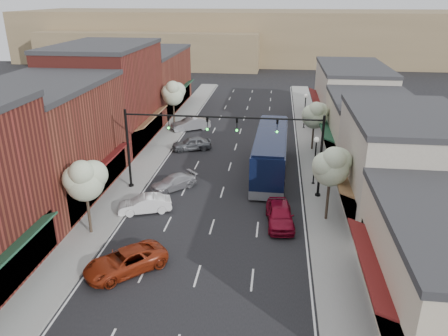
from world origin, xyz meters
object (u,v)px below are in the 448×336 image
(tree_left_near, at_px, (85,179))
(parked_car_b, at_px, (145,204))
(tree_right_near, at_px, (332,165))
(coach_bus, at_px, (271,153))
(parked_car_a, at_px, (125,261))
(tree_right_far, at_px, (315,114))
(red_hatchback, at_px, (280,214))
(signal_mast_left, at_px, (155,138))
(tree_left_far, at_px, (173,93))
(signal_mast_right, at_px, (292,143))
(parked_car_c, at_px, (173,182))
(lamp_post_far, at_px, (305,105))
(parked_car_e, at_px, (191,124))
(lamp_post_near, at_px, (316,153))
(parked_car_d, at_px, (192,144))

(tree_left_near, xyz_separation_m, parked_car_b, (2.77, 3.73, -3.55))
(tree_right_near, relative_size, coach_bus, 0.46)
(tree_right_near, relative_size, parked_car_a, 1.18)
(tree_right_far, bearing_deg, red_hatchback, -101.58)
(signal_mast_left, bearing_deg, tree_left_far, 98.35)
(parked_car_b, bearing_deg, signal_mast_right, 91.67)
(tree_left_far, bearing_deg, parked_car_c, -77.40)
(tree_right_far, height_order, parked_car_a, tree_right_far)
(tree_right_near, distance_m, tree_right_far, 16.01)
(signal_mast_right, height_order, lamp_post_far, signal_mast_right)
(parked_car_a, height_order, parked_car_b, parked_car_a)
(parked_car_b, bearing_deg, tree_right_far, 120.02)
(red_hatchback, bearing_deg, parked_car_b, 170.86)
(lamp_post_far, distance_m, parked_car_e, 14.35)
(tree_right_near, relative_size, parked_car_b, 1.46)
(signal_mast_right, xyz_separation_m, tree_left_far, (-13.87, 17.95, -0.02))
(signal_mast_right, xyz_separation_m, tree_right_far, (2.73, 11.95, -0.63))
(lamp_post_near, xyz_separation_m, coach_bus, (-3.87, 2.29, -0.95))
(lamp_post_near, distance_m, lamp_post_far, 17.50)
(lamp_post_far, bearing_deg, coach_bus, -104.26)
(tree_right_far, bearing_deg, tree_left_near, -129.69)
(tree_right_near, relative_size, tree_left_near, 1.05)
(parked_car_b, distance_m, parked_car_e, 22.12)
(tree_left_far, xyz_separation_m, parked_car_e, (2.05, -0.16, -3.81))
(tree_right_far, distance_m, parked_car_e, 16.00)
(signal_mast_right, relative_size, lamp_post_far, 1.85)
(signal_mast_right, xyz_separation_m, lamp_post_near, (2.18, 2.50, -1.62))
(tree_right_far, distance_m, lamp_post_far, 8.13)
(parked_car_c, bearing_deg, tree_right_far, 88.39)
(signal_mast_right, distance_m, tree_left_far, 22.68)
(coach_bus, bearing_deg, parked_car_c, -149.16)
(signal_mast_right, distance_m, red_hatchback, 6.36)
(tree_right_far, height_order, parked_car_d, tree_right_far)
(tree_left_far, height_order, parked_car_a, tree_left_far)
(tree_right_near, distance_m, parked_car_a, 15.50)
(tree_right_near, bearing_deg, tree_left_near, -166.45)
(coach_bus, xyz_separation_m, parked_car_b, (-9.42, -9.11, -1.38))
(lamp_post_near, bearing_deg, lamp_post_far, 90.00)
(signal_mast_right, height_order, coach_bus, signal_mast_right)
(tree_right_near, relative_size, tree_left_far, 0.97)
(lamp_post_far, xyz_separation_m, parked_car_e, (-14.00, -2.21, -2.21))
(lamp_post_far, xyz_separation_m, parked_car_d, (-12.44, -9.54, -2.29))
(tree_left_near, bearing_deg, lamp_post_far, 60.22)
(lamp_post_far, xyz_separation_m, coach_bus, (-3.87, -15.21, -0.95))
(signal_mast_left, xyz_separation_m, coach_bus, (9.56, 4.79, -2.57))
(lamp_post_far, distance_m, parked_car_b, 27.82)
(signal_mast_right, bearing_deg, tree_left_far, 127.71)
(tree_right_far, xyz_separation_m, parked_car_e, (-14.55, 5.84, -3.20))
(tree_right_near, bearing_deg, tree_left_far, 127.04)
(lamp_post_far, bearing_deg, tree_left_near, -119.78)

